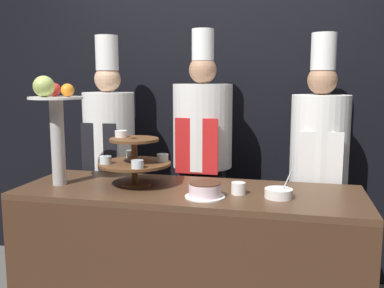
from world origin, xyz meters
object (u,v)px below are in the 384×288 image
(chef_center_right, at_px, (319,162))
(serving_bowl_near, at_px, (279,193))
(cake_round, at_px, (205,190))
(cup_white, at_px, (238,188))
(chef_left, at_px, (110,152))
(tiered_stand, at_px, (134,159))
(chef_center_left, at_px, (202,153))
(fruit_pedestal, at_px, (54,114))

(chef_center_right, bearing_deg, serving_bowl_near, -110.47)
(cake_round, relative_size, serving_bowl_near, 1.43)
(cup_white, relative_size, chef_left, 0.04)
(cake_round, relative_size, chef_left, 0.12)
(cup_white, distance_m, chef_center_right, 0.76)
(tiered_stand, height_order, serving_bowl_near, tiered_stand)
(chef_center_left, bearing_deg, cup_white, -61.35)
(fruit_pedestal, distance_m, chef_left, 0.73)
(chef_center_right, bearing_deg, chef_center_left, 180.00)
(fruit_pedestal, relative_size, chef_left, 0.35)
(cup_white, xyz_separation_m, chef_center_left, (-0.33, 0.61, 0.08))
(tiered_stand, relative_size, chef_left, 0.24)
(fruit_pedestal, height_order, serving_bowl_near, fruit_pedestal)
(fruit_pedestal, distance_m, serving_bowl_near, 1.36)
(tiered_stand, bearing_deg, cup_white, -5.37)
(fruit_pedestal, distance_m, chef_center_right, 1.70)
(cake_round, bearing_deg, chef_left, 140.56)
(fruit_pedestal, xyz_separation_m, chef_center_left, (0.75, 0.65, -0.31))
(serving_bowl_near, bearing_deg, tiered_stand, 174.30)
(cup_white, bearing_deg, chef_center_right, 53.11)
(tiered_stand, xyz_separation_m, fruit_pedestal, (-0.45, -0.10, 0.27))
(chef_left, bearing_deg, cup_white, -30.39)
(cake_round, xyz_separation_m, cup_white, (0.17, 0.11, -0.01))
(chef_center_right, bearing_deg, cup_white, -126.89)
(chef_center_right, bearing_deg, chef_left, 180.00)
(cake_round, bearing_deg, cup_white, 33.09)
(cake_round, relative_size, chef_center_left, 0.12)
(fruit_pedestal, xyz_separation_m, cup_white, (1.08, 0.04, -0.39))
(cup_white, distance_m, serving_bowl_near, 0.22)
(cup_white, height_order, chef_left, chef_left)
(cake_round, bearing_deg, chef_center_right, 49.01)
(cup_white, height_order, serving_bowl_near, serving_bowl_near)
(chef_center_left, xyz_separation_m, chef_center_right, (0.79, -0.00, -0.03))
(chef_left, xyz_separation_m, chef_center_left, (0.70, -0.00, 0.02))
(chef_center_left, height_order, chef_center_right, chef_center_left)
(cake_round, bearing_deg, fruit_pedestal, 175.87)
(tiered_stand, relative_size, serving_bowl_near, 2.84)
(chef_center_left, bearing_deg, tiered_stand, -118.66)
(cake_round, xyz_separation_m, chef_left, (-0.87, 0.72, 0.06))
(cake_round, xyz_separation_m, serving_bowl_near, (0.39, 0.08, -0.01))
(tiered_stand, height_order, chef_center_left, chef_center_left)
(chef_left, bearing_deg, serving_bowl_near, -26.76)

